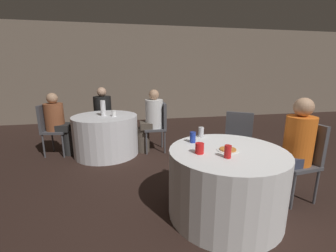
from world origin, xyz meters
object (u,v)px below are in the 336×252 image
person_white_shirt (151,121)px  person_floral_shirt (59,124)px  chair_near_east (303,155)px  soda_can_silver (201,132)px  person_orange_shirt (293,151)px  table_far (106,135)px  chair_far_north (103,115)px  person_black_shirt (103,114)px  bottle_far (103,108)px  pizza_plate_near (228,150)px  soda_can_red (228,152)px  chair_near_northeast (238,139)px  chair_far_west (50,125)px  soda_can_blue (193,137)px  table_near (226,182)px  chair_far_east (159,122)px

person_white_shirt → person_floral_shirt: 1.64m
chair_near_east → soda_can_silver: chair_near_east is taller
person_orange_shirt → table_far: bearing=41.6°
chair_far_north → person_white_shirt: bearing=126.6°
soda_can_silver → person_black_shirt: bearing=119.2°
person_black_shirt → bottle_far: person_black_shirt is taller
pizza_plate_near → bottle_far: bottle_far is taller
person_white_shirt → pizza_plate_near: (0.54, -2.09, 0.14)m
chair_far_north → soda_can_red: 3.57m
chair_near_northeast → person_black_shirt: (-2.04, 2.09, 0.05)m
chair_far_west → soda_can_red: bearing=52.3°
chair_far_west → person_white_shirt: size_ratio=0.79×
soda_can_blue → person_black_shirt: bearing=114.4°
soda_can_blue → chair_far_north: bearing=113.5°
chair_far_north → person_floral_shirt: size_ratio=0.82×
chair_near_northeast → soda_can_silver: chair_near_northeast is taller
table_far → chair_near_east: chair_near_east is taller
chair_far_north → bottle_far: bottle_far is taller
chair_far_north → person_floral_shirt: person_floral_shirt is taller
person_white_shirt → table_near: bearing=-164.5°
bottle_far → person_floral_shirt: bearing=170.3°
table_near → chair_far_west: chair_far_west is taller
person_orange_shirt → pizza_plate_near: (-0.85, -0.09, 0.11)m
chair_near_east → person_white_shirt: person_white_shirt is taller
chair_far_east → person_floral_shirt: 1.81m
chair_far_east → person_floral_shirt: size_ratio=0.82×
chair_far_west → bottle_far: bottle_far is taller
table_far → soda_can_blue: (1.09, -1.79, 0.42)m
chair_near_northeast → person_black_shirt: bearing=-11.6°
chair_far_east → chair_far_north: bearing=48.8°
person_white_shirt → person_floral_shirt: (-1.64, 0.16, -0.02)m
table_near → person_orange_shirt: 0.89m
table_near → soda_can_blue: (-0.28, 0.32, 0.42)m
chair_far_west → person_floral_shirt: (0.17, -0.03, 0.02)m
table_near → person_black_shirt: 3.29m
person_white_shirt → person_orange_shirt: size_ratio=0.96×
chair_near_northeast → soda_can_silver: (-0.68, -0.33, 0.23)m
table_near → soda_can_red: size_ratio=9.91×
chair_near_northeast → table_far: bearing=1.1°
person_floral_shirt → bottle_far: 0.85m
chair_far_east → person_black_shirt: size_ratio=0.80×
chair_near_northeast → chair_far_west: bearing=8.0°
bottle_far → soda_can_silver: bearing=-51.4°
table_far → chair_far_east: bearing=-1.0°
chair_near_east → pizza_plate_near: chair_near_east is taller
person_orange_shirt → bottle_far: bearing=41.7°
chair_near_east → soda_can_red: size_ratio=7.64×
person_orange_shirt → person_white_shirt: bearing=28.6°
person_orange_shirt → soda_can_red: (-0.95, -0.28, 0.17)m
chair_near_northeast → person_black_shirt: size_ratio=0.80×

